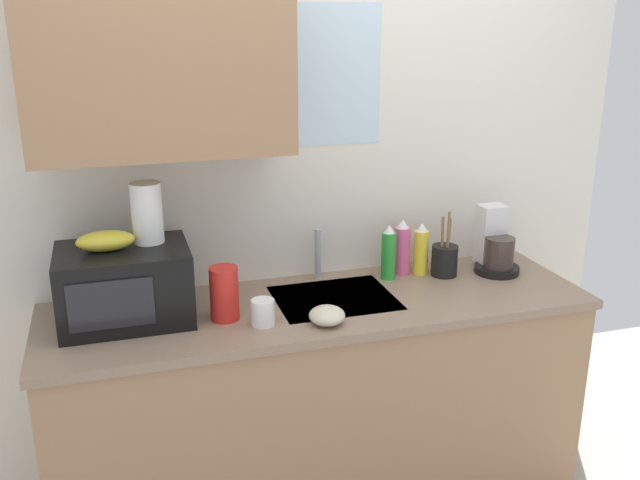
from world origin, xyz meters
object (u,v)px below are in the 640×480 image
cereal_canister (224,293)px  mug_white (263,312)px  microwave (124,285)px  utensil_crock (444,259)px  coffee_maker (495,247)px  paper_towel_roll (147,213)px  dish_soap_bottle_green (388,253)px  banana_bunch (106,241)px  dish_soap_bottle_pink (402,248)px  dish_soap_bottle_yellow (421,250)px  small_bowl (327,315)px

cereal_canister → mug_white: bearing=-36.7°
microwave → utensil_crock: utensil_crock is taller
microwave → coffee_maker: size_ratio=1.64×
paper_towel_roll → coffee_maker: 1.46m
paper_towel_roll → dish_soap_bottle_green: (0.96, 0.05, -0.27)m
banana_bunch → dish_soap_bottle_green: banana_bunch is taller
dish_soap_bottle_pink → mug_white: size_ratio=2.51×
coffee_maker → utensil_crock: utensil_crock is taller
dish_soap_bottle_pink → utensil_crock: 0.18m
paper_towel_roll → utensil_crock: size_ratio=0.77×
dish_soap_bottle_pink → cereal_canister: size_ratio=1.20×
coffee_maker → mug_white: 1.10m
dish_soap_bottle_pink → dish_soap_bottle_yellow: (0.08, -0.03, -0.01)m
paper_towel_roll → coffee_maker: (1.43, 0.01, -0.28)m
coffee_maker → utensil_crock: (-0.23, 0.01, -0.03)m
banana_bunch → dish_soap_bottle_yellow: bearing=5.2°
banana_bunch → mug_white: (0.51, -0.19, -0.26)m
dish_soap_bottle_green → small_bowl: 0.53m
dish_soap_bottle_green → mug_white: size_ratio=2.47×
dish_soap_bottle_yellow → mug_white: bearing=-157.9°
dish_soap_bottle_yellow → dish_soap_bottle_green: bearing=-175.9°
dish_soap_bottle_yellow → small_bowl: 0.65m
coffee_maker → dish_soap_bottle_yellow: size_ratio=1.24×
dish_soap_bottle_yellow → mug_white: 0.81m
dish_soap_bottle_green → microwave: bearing=-174.3°
banana_bunch → paper_towel_roll: 0.18m
paper_towel_roll → dish_soap_bottle_pink: bearing=5.1°
banana_bunch → small_bowl: size_ratio=1.54×
dish_soap_bottle_pink → mug_white: 0.76m
dish_soap_bottle_yellow → utensil_crock: utensil_crock is taller
microwave → mug_white: 0.51m
utensil_crock → small_bowl: (-0.62, -0.32, -0.04)m
dish_soap_bottle_green → dish_soap_bottle_yellow: bearing=4.1°
coffee_maker → small_bowl: coffee_maker is taller
coffee_maker → small_bowl: size_ratio=2.15×
dish_soap_bottle_pink → dish_soap_bottle_green: bearing=-153.5°
banana_bunch → dish_soap_bottle_pink: banana_bunch is taller
microwave → dish_soap_bottle_pink: 1.15m
mug_white → utensil_crock: size_ratio=0.33×
dish_soap_bottle_yellow → utensil_crock: bearing=-27.3°
banana_bunch → paper_towel_roll: (0.15, 0.05, 0.08)m
dish_soap_bottle_yellow → small_bowl: size_ratio=1.73×
dish_soap_bottle_green → dish_soap_bottle_pink: dish_soap_bottle_pink is taller
banana_bunch → dish_soap_bottle_green: 1.13m
dish_soap_bottle_pink → banana_bunch: bearing=-173.1°
microwave → dish_soap_bottle_yellow: bearing=5.5°
dish_soap_bottle_green → dish_soap_bottle_pink: 0.09m
coffee_maker → utensil_crock: bearing=177.2°
coffee_maker → banana_bunch: bearing=-177.9°
dish_soap_bottle_green → utensil_crock: utensil_crock is taller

